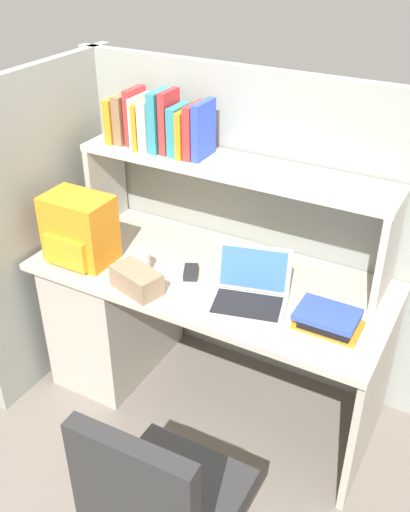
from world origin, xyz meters
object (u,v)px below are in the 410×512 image
at_px(computer_mouse, 191,272).
at_px(tissue_box, 137,280).
at_px(laptop, 250,292).
at_px(paper_cup, 142,261).
at_px(backpack, 79,230).

bearing_deg(computer_mouse, tissue_box, -149.84).
distance_m(laptop, computer_mouse, 0.32).
distance_m(laptop, paper_cup, 0.52).
xyz_separation_m(laptop, backpack, (-0.82, -0.06, 0.10)).
height_order(backpack, computer_mouse, backpack).
xyz_separation_m(backpack, paper_cup, (0.30, 0.05, -0.10)).
height_order(backpack, paper_cup, backpack).
bearing_deg(paper_cup, tissue_box, -64.17).
distance_m(laptop, backpack, 0.83).
bearing_deg(laptop, paper_cup, -178.58).
bearing_deg(backpack, computer_mouse, 13.36).
height_order(laptop, paper_cup, laptop).
relative_size(computer_mouse, tissue_box, 0.47).
height_order(computer_mouse, tissue_box, tissue_box).
bearing_deg(laptop, computer_mouse, 169.79).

